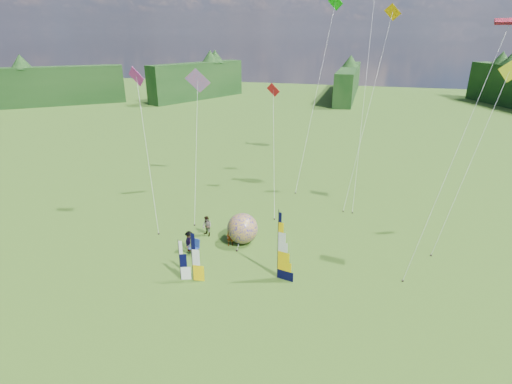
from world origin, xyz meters
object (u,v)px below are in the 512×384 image
(feather_banner_main, at_px, (278,246))
(spectator_c, at_px, (189,241))
(spectator_b, at_px, (207,226))
(spectator_a, at_px, (231,236))
(side_banner_left, at_px, (192,257))
(spectator_d, at_px, (236,226))
(side_banner_far, at_px, (180,261))
(camp_chair, at_px, (194,247))
(kite_whale, at_px, (365,89))
(bol_inflatable, at_px, (242,228))

(feather_banner_main, height_order, spectator_c, feather_banner_main)
(spectator_c, bearing_deg, spectator_b, -7.70)
(feather_banner_main, relative_size, spectator_a, 3.03)
(side_banner_left, bearing_deg, spectator_c, 112.88)
(spectator_d, bearing_deg, side_banner_left, 120.46)
(side_banner_far, xyz_separation_m, camp_chair, (-0.48, 3.29, -0.89))
(spectator_b, xyz_separation_m, kite_whale, (11.08, 13.15, 9.52))
(spectator_a, xyz_separation_m, spectator_c, (-2.72, -1.59, 0.01))
(spectator_a, xyz_separation_m, kite_whale, (8.73, 14.15, 9.56))
(spectator_a, bearing_deg, spectator_b, 135.04)
(feather_banner_main, distance_m, side_banner_far, 6.51)
(spectator_a, distance_m, camp_chair, 2.95)
(spectator_c, distance_m, camp_chair, 0.72)
(spectator_c, distance_m, spectator_d, 4.11)
(spectator_d, height_order, camp_chair, spectator_d)
(feather_banner_main, relative_size, spectator_d, 2.71)
(side_banner_far, relative_size, spectator_b, 1.74)
(side_banner_left, distance_m, spectator_a, 5.26)
(spectator_a, height_order, camp_chair, spectator_a)
(feather_banner_main, height_order, spectator_a, feather_banner_main)
(spectator_b, distance_m, camp_chair, 3.01)
(side_banner_left, height_order, spectator_d, side_banner_left)
(spectator_a, bearing_deg, side_banner_left, -121.47)
(spectator_a, bearing_deg, camp_chair, -159.25)
(side_banner_far, bearing_deg, spectator_d, 57.97)
(bol_inflatable, relative_size, camp_chair, 2.08)
(side_banner_left, xyz_separation_m, kite_whale, (9.60, 19.25, 8.60))
(side_banner_left, distance_m, spectator_b, 6.35)
(bol_inflatable, bearing_deg, camp_chair, -136.90)
(spectator_a, bearing_deg, feather_banner_main, -58.44)
(side_banner_left, xyz_separation_m, side_banner_far, (-0.81, -0.18, -0.30))
(spectator_b, bearing_deg, bol_inflatable, 22.80)
(feather_banner_main, xyz_separation_m, spectator_d, (-4.54, 4.88, -1.53))
(side_banner_left, relative_size, spectator_a, 2.20)
(spectator_a, bearing_deg, side_banner_far, -129.48)
(bol_inflatable, bearing_deg, spectator_a, -135.37)
(spectator_a, bearing_deg, spectator_d, 71.59)
(feather_banner_main, bearing_deg, spectator_c, 178.84)
(spectator_a, relative_size, camp_chair, 1.39)
(side_banner_far, distance_m, bol_inflatable, 6.48)
(spectator_a, height_order, kite_whale, kite_whale)
(bol_inflatable, height_order, kite_whale, kite_whale)
(bol_inflatable, distance_m, camp_chair, 4.02)
(side_banner_left, height_order, spectator_a, side_banner_left)
(bol_inflatable, height_order, camp_chair, bol_inflatable)
(camp_chair, bearing_deg, side_banner_far, -68.61)
(spectator_c, xyz_separation_m, camp_chair, (0.55, -0.40, -0.23))
(bol_inflatable, bearing_deg, kite_whale, 59.24)
(bol_inflatable, bearing_deg, side_banner_far, -111.91)
(spectator_a, relative_size, spectator_c, 0.99)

